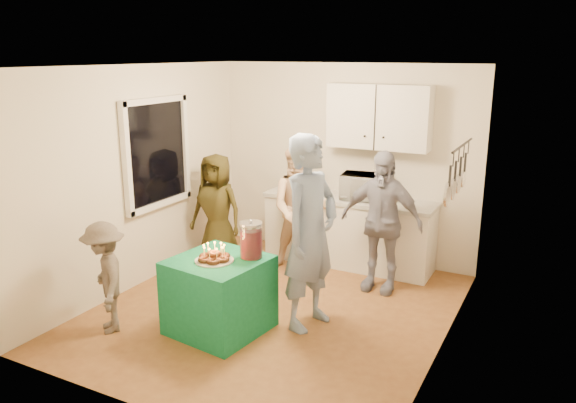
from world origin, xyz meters
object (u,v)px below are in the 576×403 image
at_px(counter, 349,233).
at_px(microwave, 365,187).
at_px(woman_back_center, 301,209).
at_px(party_table, 219,295).
at_px(woman_back_left, 217,210).
at_px(punch_jar, 251,241).
at_px(woman_back_right, 381,221).
at_px(child_near_left, 105,278).
at_px(man_birthday, 310,233).

relative_size(counter, microwave, 3.76).
bearing_deg(woman_back_center, party_table, -113.42).
xyz_separation_m(woman_back_left, woman_back_center, (1.07, 0.31, 0.08)).
bearing_deg(party_table, punch_jar, 37.01).
xyz_separation_m(counter, woman_back_right, (0.63, -0.60, 0.40)).
distance_m(counter, child_near_left, 3.21).
bearing_deg(punch_jar, woman_back_center, 98.89).
xyz_separation_m(party_table, woman_back_right, (1.10, 1.72, 0.45)).
xyz_separation_m(punch_jar, child_near_left, (-1.26, -0.72, -0.36)).
xyz_separation_m(microwave, man_birthday, (0.08, -1.79, -0.08)).
bearing_deg(child_near_left, man_birthday, 70.34).
xyz_separation_m(woman_back_center, child_near_left, (-1.00, -2.36, -0.25)).
distance_m(woman_back_center, child_near_left, 2.58).
height_order(party_table, punch_jar, punch_jar).
bearing_deg(counter, woman_back_left, -152.58).
relative_size(microwave, party_table, 0.69).
relative_size(party_table, punch_jar, 2.50).
xyz_separation_m(party_table, punch_jar, (0.26, 0.20, 0.55)).
height_order(man_birthday, woman_back_left, man_birthday).
relative_size(punch_jar, woman_back_left, 0.23).
relative_size(woman_back_right, child_near_left, 1.47).
xyz_separation_m(microwave, child_near_left, (-1.66, -2.85, -0.50)).
bearing_deg(man_birthday, microwave, 14.60).
bearing_deg(punch_jar, woman_back_left, 134.89).
bearing_deg(woman_back_center, microwave, 12.91).
bearing_deg(child_near_left, punch_jar, 69.20).
relative_size(man_birthday, woman_back_left, 1.34).
distance_m(counter, party_table, 2.37).
bearing_deg(party_table, man_birthday, 35.01).
relative_size(microwave, woman_back_center, 0.36).
bearing_deg(microwave, woman_back_center, -152.08).
distance_m(counter, woman_back_right, 0.96).
xyz_separation_m(man_birthday, woman_back_center, (-0.75, 1.31, -0.18)).
distance_m(party_table, punch_jar, 0.64).
distance_m(microwave, man_birthday, 1.80).
height_order(party_table, woman_back_center, woman_back_center).
height_order(woman_back_left, woman_back_right, woman_back_right).
distance_m(woman_back_right, child_near_left, 3.08).
xyz_separation_m(man_birthday, child_near_left, (-1.75, -1.05, -0.42)).
height_order(punch_jar, man_birthday, man_birthday).
distance_m(man_birthday, woman_back_right, 1.25).
distance_m(counter, man_birthday, 1.90).
distance_m(microwave, woman_back_left, 1.93).
relative_size(counter, woman_back_left, 1.49).
bearing_deg(microwave, woman_back_left, -163.55).
bearing_deg(woman_back_right, woman_back_left, -173.50).
xyz_separation_m(party_table, woman_back_left, (-1.06, 1.53, 0.36)).
height_order(microwave, woman_back_center, woman_back_center).
xyz_separation_m(man_birthday, woman_back_right, (0.34, 1.19, -0.16)).
height_order(punch_jar, woman_back_left, woman_back_left).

